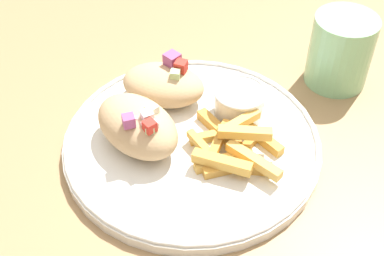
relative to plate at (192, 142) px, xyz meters
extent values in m
cube|color=#9E7A51|center=(0.03, 0.02, -0.03)|extent=(1.40, 1.40, 0.04)
cylinder|color=#9E7A51|center=(-0.60, 0.65, -0.39)|extent=(0.06, 0.06, 0.70)
cylinder|color=white|center=(0.00, 0.00, 0.00)|extent=(0.32, 0.32, 0.01)
torus|color=white|center=(0.00, 0.00, 0.01)|extent=(0.31, 0.31, 0.01)
ellipsoid|color=tan|center=(-0.05, -0.04, 0.03)|extent=(0.13, 0.10, 0.06)
cube|color=white|center=(-0.02, -0.05, 0.06)|extent=(0.02, 0.02, 0.01)
cube|color=silver|center=(-0.03, -0.03, 0.06)|extent=(0.01, 0.01, 0.01)
cube|color=red|center=(-0.02, -0.06, 0.06)|extent=(0.02, 0.02, 0.01)
cube|color=#A34C84|center=(-0.04, -0.07, 0.06)|extent=(0.02, 0.02, 0.01)
cube|color=#B7D693|center=(-0.02, -0.06, 0.06)|extent=(0.02, 0.02, 0.01)
cube|color=white|center=(-0.03, -0.05, 0.06)|extent=(0.02, 0.02, 0.01)
cube|color=silver|center=(-0.04, -0.05, 0.06)|extent=(0.01, 0.01, 0.01)
ellipsoid|color=tan|center=(-0.08, 0.04, 0.03)|extent=(0.13, 0.11, 0.05)
cube|color=red|center=(-0.06, 0.06, 0.06)|extent=(0.02, 0.02, 0.01)
cube|color=#A34C84|center=(-0.08, 0.06, 0.06)|extent=(0.02, 0.02, 0.02)
cube|color=#B7D693|center=(-0.06, 0.04, 0.05)|extent=(0.02, 0.02, 0.01)
cube|color=silver|center=(-0.06, 0.05, 0.05)|extent=(0.01, 0.01, 0.01)
cube|color=gold|center=(0.06, 0.02, 0.01)|extent=(0.01, 0.06, 0.01)
cube|color=gold|center=(0.02, 0.03, 0.01)|extent=(0.08, 0.04, 0.01)
cube|color=gold|center=(0.03, 0.02, 0.01)|extent=(0.06, 0.07, 0.01)
cube|color=#E5B251|center=(0.05, -0.01, 0.01)|extent=(0.04, 0.07, 0.01)
cube|color=gold|center=(0.05, 0.02, 0.01)|extent=(0.05, 0.05, 0.01)
cube|color=gold|center=(0.05, 0.02, 0.01)|extent=(0.05, 0.05, 0.01)
cube|color=gold|center=(0.07, 0.05, 0.01)|extent=(0.07, 0.03, 0.01)
cube|color=gold|center=(0.08, 0.00, 0.01)|extent=(0.06, 0.04, 0.01)
cube|color=gold|center=(0.06, -0.02, 0.01)|extent=(0.04, 0.05, 0.01)
cube|color=#E5B251|center=(0.04, 0.04, 0.03)|extent=(0.03, 0.06, 0.01)
cube|color=#E5B251|center=(0.09, 0.00, 0.02)|extent=(0.08, 0.02, 0.01)
cube|color=gold|center=(0.03, -0.01, 0.02)|extent=(0.06, 0.03, 0.01)
cube|color=gold|center=(0.06, -0.02, 0.02)|extent=(0.07, 0.03, 0.01)
cube|color=gold|center=(0.04, 0.01, 0.02)|extent=(0.03, 0.06, 0.01)
cube|color=#E5B251|center=(0.06, 0.03, 0.03)|extent=(0.06, 0.04, 0.01)
cylinder|color=white|center=(0.02, 0.08, 0.02)|extent=(0.06, 0.06, 0.04)
cylinder|color=beige|center=(0.02, 0.08, 0.04)|extent=(0.05, 0.05, 0.01)
torus|color=white|center=(0.02, 0.08, 0.04)|extent=(0.07, 0.07, 0.00)
cylinder|color=#8CCC93|center=(0.08, 0.23, 0.04)|extent=(0.09, 0.09, 0.10)
cylinder|color=silver|center=(0.08, 0.23, 0.03)|extent=(0.08, 0.08, 0.06)
camera|label=1|loc=(0.28, -0.37, 0.48)|focal=50.00mm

